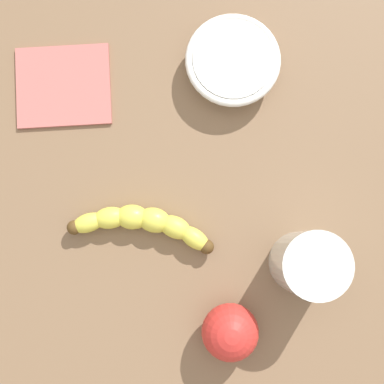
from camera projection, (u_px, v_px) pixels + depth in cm
name	position (u px, v px, depth cm)	size (l,w,h in cm)	color
wooden_tabletop	(196.00, 191.00, 80.78)	(120.00, 120.00, 3.00)	brown
banana	(142.00, 224.00, 76.92)	(21.70, 9.12, 3.76)	#DFD749
smoothie_glass	(307.00, 264.00, 72.69)	(9.41, 9.41, 12.05)	silver
ceramic_bowl	(232.00, 62.00, 78.67)	(14.58, 14.58, 4.09)	white
apple_fruit	(230.00, 332.00, 73.21)	(8.25, 8.25, 8.25)	red
folded_napkin	(63.00, 86.00, 80.54)	(14.72, 12.92, 0.60)	#BC6660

